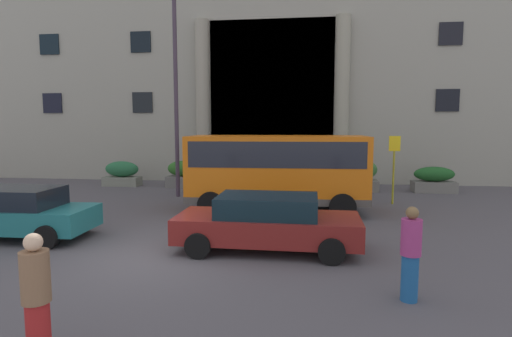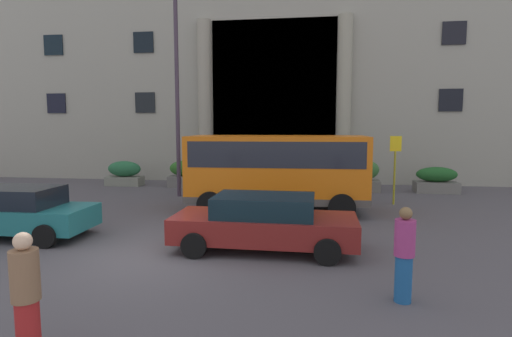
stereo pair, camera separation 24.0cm
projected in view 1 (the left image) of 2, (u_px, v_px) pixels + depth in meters
name	position (u px, v px, depth m)	size (l,w,h in m)	color
ground_plane	(149.00, 259.00, 9.74)	(80.00, 64.00, 0.12)	#4C494D
office_building_facade	(249.00, 17.00, 25.90)	(41.01, 9.63, 20.16)	gray
orange_minibus	(277.00, 167.00, 14.65)	(6.44, 2.86, 2.77)	orange
bus_stop_sign	(394.00, 162.00, 16.02)	(0.44, 0.08, 2.73)	#9D991F
hedge_planter_entrance_left	(276.00, 175.00, 19.72)	(1.91, 0.76, 1.53)	slate
hedge_planter_far_east	(434.00, 180.00, 19.01)	(1.93, 0.92, 1.21)	slate
hedge_planter_far_west	(122.00, 174.00, 21.05)	(1.86, 0.87, 1.29)	slate
hedge_planter_entrance_right	(183.00, 175.00, 20.50)	(1.61, 0.81, 1.37)	#63625D
hedge_planter_west	(360.00, 176.00, 19.37)	(1.70, 0.98, 1.55)	#67645C
parked_hatchback_near	(268.00, 222.00, 10.16)	(4.62, 2.05, 1.40)	maroon
parked_sedan_second	(17.00, 213.00, 11.22)	(4.17, 1.97, 1.43)	#1D686C
pedestrian_woman_with_bag	(411.00, 254.00, 7.18)	(0.36, 0.36, 1.73)	#1B528E
pedestrian_woman_dark_dress	(37.00, 300.00, 5.21)	(0.36, 0.36, 1.79)	#AA2121
lamppost_plaza_centre	(176.00, 81.00, 17.40)	(0.40, 0.40, 8.85)	#3D303F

